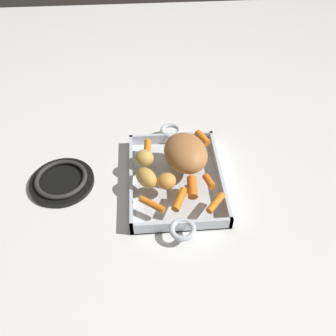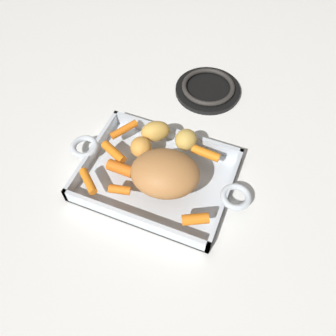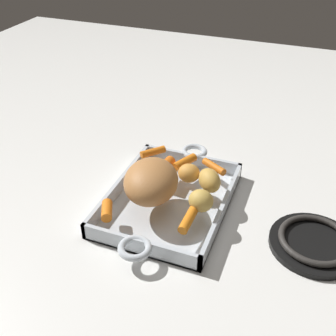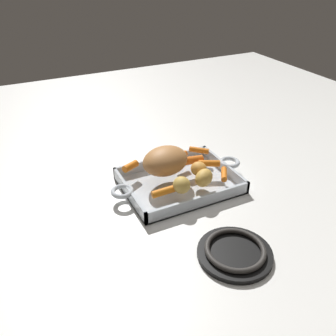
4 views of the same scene
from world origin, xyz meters
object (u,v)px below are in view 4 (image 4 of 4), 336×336
Objects in this scene: pork_roast at (165,161)px; baby_carrot_southwest at (193,160)px; baby_carrot_northwest at (199,150)px; potato_whole at (204,178)px; baby_carrot_southeast at (181,156)px; baby_carrot_short at (224,174)px; baby_carrot_center_left at (130,166)px; baby_carrot_center_right at (163,192)px; stove_burner_rear at (235,252)px; potato_halved at (199,169)px; baby_carrot_long at (210,164)px; potato_golden_large at (182,185)px; roasting_dish at (179,182)px.

pork_roast is 2.36× the size of baby_carrot_southwest.
potato_whole reaches higher than baby_carrot_northwest.
potato_whole is (0.06, -0.10, -0.01)m from pork_roast.
baby_carrot_southeast and baby_carrot_short have the same top height.
baby_carrot_short is (0.22, -0.15, -0.00)m from baby_carrot_center_left.
potato_whole is at bearing -47.26° from baby_carrot_center_left.
baby_carrot_short is at bearing 1.11° from baby_carrot_center_right.
potato_halved is at bearing 76.71° from stove_burner_rear.
baby_carrot_center_right and baby_carrot_long have the same top height.
baby_carrot_short is (0.13, -0.09, -0.03)m from pork_roast.
baby_carrot_center_left is at bearing 115.87° from potato_golden_large.
pork_roast reaches higher than baby_carrot_southwest.
baby_carrot_southwest is (-0.05, -0.05, 0.00)m from baby_carrot_northwest.
potato_golden_large is at bearing -150.14° from baby_carrot_long.
baby_carrot_southeast is at bearing 112.43° from baby_carrot_southwest.
potato_golden_large reaches higher than baby_carrot_center_right.
baby_carrot_southeast is 0.19m from baby_carrot_center_right.
potato_halved reaches higher than baby_carrot_northwest.
stove_burner_rear is at bearing -103.00° from potato_whole.
potato_halved reaches higher than baby_carrot_center_right.
baby_carrot_southeast is 0.09m from baby_carrot_long.
baby_carrot_long is 0.31m from stove_burner_rear.
potato_whole is (-0.01, -0.15, 0.01)m from baby_carrot_southeast.
potato_halved is at bearing -34.72° from baby_carrot_center_left.
roasting_dish is at bearing -152.34° from baby_carrot_southwest.
roasting_dish is 2.98× the size of pork_roast.
baby_carrot_southwest is 0.34× the size of stove_burner_rear.
roasting_dish is at bearing 178.35° from baby_carrot_long.
baby_carrot_short is 1.31× the size of potato_golden_large.
baby_carrot_center_left is at bearing 145.65° from pork_roast.
baby_carrot_short is at bearing -33.22° from potato_halved.
pork_roast is 0.11m from potato_golden_large.
pork_roast is 0.15m from baby_carrot_northwest.
baby_carrot_northwest is at bearing 63.64° from potato_whole.
potato_halved is (0.01, 0.05, -0.00)m from potato_whole.
baby_carrot_northwest is 0.40m from stove_burner_rear.
roasting_dish is 0.08m from baby_carrot_southwest.
baby_carrot_center_right is 0.24m from baby_carrot_northwest.
stove_burner_rear is (-0.05, -0.22, -0.05)m from potato_whole.
baby_carrot_center_right is 1.06× the size of baby_carrot_southwest.
baby_carrot_center_left is at bearing 157.68° from baby_carrot_long.
roasting_dish is 0.10m from baby_carrot_southeast.
stove_burner_rear is at bearing -103.83° from baby_carrot_southwest.
baby_carrot_southeast is at bearing 33.73° from pork_roast.
baby_carrot_northwest is (0.01, 0.15, 0.00)m from baby_carrot_short.
baby_carrot_long is at bearing -1.65° from roasting_dish.
roasting_dish reaches higher than stove_burner_rear.
potato_golden_large is at bearing -92.44° from pork_roast.
baby_carrot_short is 0.06m from baby_carrot_long.
baby_carrot_center_right reaches higher than baby_carrot_southeast.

